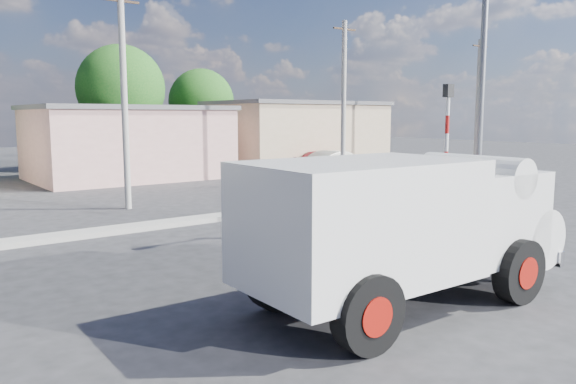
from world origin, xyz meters
TOP-DOWN VIEW (x-y plane):
  - ground_plane at (0.00, 0.00)m, footprint 120.00×120.00m
  - median at (0.00, 8.00)m, footprint 40.00×0.80m
  - truck at (-1.94, -1.64)m, footprint 6.71×2.84m
  - bicycle at (4.20, 0.35)m, footprint 2.24×1.49m
  - cyclist at (4.20, 0.35)m, footprint 0.56×0.66m
  - car_cream at (12.05, 15.72)m, footprint 4.61×1.87m
  - car_red at (12.87, 17.73)m, footprint 4.49×2.70m
  - traffic_pole at (3.20, 1.50)m, footprint 0.28×0.18m
  - streetlight at (4.14, 1.20)m, footprint 2.34×0.22m
  - building_row at (1.10, 22.00)m, footprint 37.80×7.30m
  - tree_row at (-2.27, 28.62)m, footprint 34.13×7.32m
  - utility_poles at (3.25, 12.00)m, footprint 35.40×0.24m

SIDE VIEW (x-z plane):
  - ground_plane at x=0.00m, z-range 0.00..0.00m
  - median at x=0.00m, z-range 0.00..0.16m
  - bicycle at x=4.20m, z-range 0.00..1.11m
  - car_red at x=12.87m, z-range 0.00..1.43m
  - car_cream at x=12.05m, z-range 0.00..1.49m
  - cyclist at x=4.20m, z-range 0.00..1.55m
  - truck at x=-1.94m, z-range 0.15..2.90m
  - building_row at x=1.10m, z-range -0.09..4.35m
  - traffic_pole at x=3.20m, z-range 0.41..4.77m
  - utility_poles at x=3.25m, z-range 0.07..8.07m
  - tree_row at x=-2.27m, z-range 0.78..8.88m
  - streetlight at x=4.14m, z-range 0.46..9.46m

